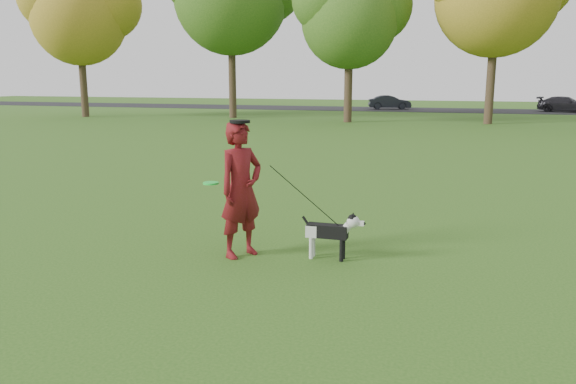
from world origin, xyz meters
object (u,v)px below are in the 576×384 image
(man, at_px, (241,190))
(dog, at_px, (332,230))
(car_mid, at_px, (390,102))
(car_right, at_px, (566,104))

(man, bearing_deg, dog, -50.62)
(dog, distance_m, car_mid, 40.35)
(car_right, bearing_deg, man, -176.26)
(man, distance_m, dog, 1.46)
(car_mid, bearing_deg, dog, 170.88)
(dog, height_order, car_right, car_right)
(man, bearing_deg, car_mid, 34.01)
(car_mid, height_order, car_right, car_right)
(man, relative_size, dog, 2.13)
(car_mid, relative_size, car_right, 0.86)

